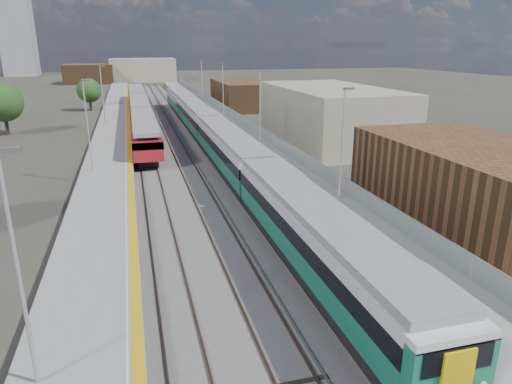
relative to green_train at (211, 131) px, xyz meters
name	(u,v)px	position (x,y,z in m)	size (l,w,h in m)	color
ground	(190,140)	(-1.50, 6.46, -2.22)	(320.00, 320.00, 0.00)	#47443A
ballast_bed	(170,137)	(-3.75, 8.96, -2.19)	(10.50, 155.00, 0.06)	#565451
tracks	(173,134)	(-3.15, 10.63, -2.12)	(8.96, 160.00, 0.17)	#4C3323
platform_right	(228,130)	(3.78, 8.95, -1.69)	(4.70, 155.00, 8.52)	slate
platform_left	(113,136)	(-10.55, 8.95, -1.70)	(4.30, 155.00, 8.52)	slate
buildings	(84,46)	(-19.62, 95.06, 8.48)	(72.00, 185.50, 40.00)	brown
green_train	(211,131)	(0.00, 0.00, 0.00)	(2.87, 79.81, 3.16)	black
red_train	(139,110)	(-7.00, 20.43, -0.15)	(2.78, 56.32, 3.50)	black
tree_b	(3,102)	(-23.73, 15.93, 1.94)	(4.88, 4.88, 6.61)	#382619
tree_c	(89,91)	(-14.98, 37.12, 1.28)	(4.11, 4.11, 5.58)	#382619
tree_d	(341,99)	(22.30, 14.76, 1.15)	(3.96, 3.96, 5.37)	#382619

